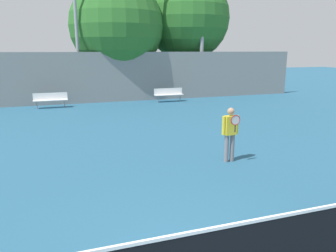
% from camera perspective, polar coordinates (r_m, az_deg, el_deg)
% --- Properties ---
extents(tennis_player, '(0.56, 0.40, 1.69)m').
position_cam_1_polar(tennis_player, '(10.13, 10.77, -0.95)').
color(tennis_player, slate).
rests_on(tennis_player, ground_plane).
extents(bench_courtside_near, '(1.96, 0.40, 0.89)m').
position_cam_1_polar(bench_courtside_near, '(21.85, 0.11, 5.72)').
color(bench_courtside_near, white).
rests_on(bench_courtside_near, ground_plane).
extents(bench_courtside_far, '(1.95, 0.40, 0.89)m').
position_cam_1_polar(bench_courtside_far, '(20.69, -19.79, 4.53)').
color(bench_courtside_far, white).
rests_on(bench_courtside_far, ground_plane).
extents(light_pole_near_left, '(0.90, 0.60, 8.90)m').
position_cam_1_polar(light_pole_near_left, '(22.10, -15.83, 18.54)').
color(light_pole_near_left, '#939399').
rests_on(light_pole_near_left, ground_plane).
extents(light_pole_far_right, '(0.90, 0.60, 11.54)m').
position_cam_1_polar(light_pole_far_right, '(24.37, 6.08, 20.54)').
color(light_pole_far_right, '#939399').
rests_on(light_pole_far_right, ground_plane).
extents(light_pole_center_back, '(0.90, 0.60, 11.10)m').
position_cam_1_polar(light_pole_center_back, '(22.91, -5.22, 20.57)').
color(light_pole_center_back, '#939399').
rests_on(light_pole_center_back, ground_plane).
extents(back_fence, '(30.85, 0.06, 3.25)m').
position_cam_1_polar(back_fence, '(21.76, -14.36, 8.10)').
color(back_fence, gray).
rests_on(back_fence, ground_plane).
extents(tree_green_tall, '(6.57, 6.57, 8.29)m').
position_cam_1_polar(tree_green_tall, '(24.32, -8.94, 16.82)').
color(tree_green_tall, brown).
rests_on(tree_green_tall, ground_plane).
extents(tree_green_broad, '(6.51, 6.51, 9.02)m').
position_cam_1_polar(tree_green_broad, '(26.78, 3.36, 18.22)').
color(tree_green_broad, brown).
rests_on(tree_green_broad, ground_plane).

